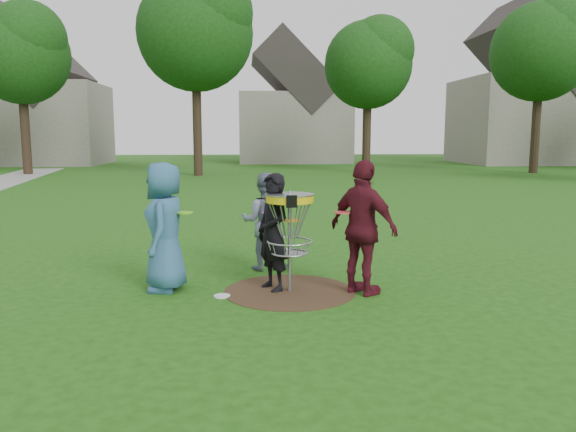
{
  "coord_description": "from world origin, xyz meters",
  "views": [
    {
      "loc": [
        -0.58,
        -7.41,
        2.14
      ],
      "look_at": [
        0.0,
        0.3,
        1.0
      ],
      "focal_mm": 35.0,
      "sensor_mm": 36.0,
      "label": 1
    }
  ],
  "objects": [
    {
      "name": "ground",
      "position": [
        0.0,
        0.0,
        0.0
      ],
      "size": [
        100.0,
        100.0,
        0.0
      ],
      "primitive_type": "plane",
      "color": "#19470F",
      "rests_on": "ground"
    },
    {
      "name": "dirt_patch",
      "position": [
        0.0,
        0.0,
        0.0
      ],
      "size": [
        1.8,
        1.8,
        0.01
      ],
      "primitive_type": "cylinder",
      "color": "#47331E",
      "rests_on": "ground"
    },
    {
      "name": "player_blue",
      "position": [
        -1.69,
        0.22,
        0.88
      ],
      "size": [
        0.59,
        0.88,
        1.76
      ],
      "primitive_type": "imported",
      "rotation": [
        0.0,
        0.0,
        -1.61
      ],
      "color": "#2E5C80",
      "rests_on": "ground"
    },
    {
      "name": "player_black",
      "position": [
        -0.22,
        0.12,
        0.81
      ],
      "size": [
        0.63,
        0.7,
        1.61
      ],
      "primitive_type": "imported",
      "rotation": [
        0.0,
        0.0,
        -1.04
      ],
      "color": "black",
      "rests_on": "ground"
    },
    {
      "name": "player_grey",
      "position": [
        -0.3,
        1.3,
        0.77
      ],
      "size": [
        0.82,
        0.68,
        1.54
      ],
      "primitive_type": "imported",
      "rotation": [
        0.0,
        0.0,
        3.0
      ],
      "color": "slate",
      "rests_on": "ground"
    },
    {
      "name": "player_maroon",
      "position": [
        0.97,
        -0.19,
        0.9
      ],
      "size": [
        1.02,
        1.09,
        1.8
      ],
      "primitive_type": "imported",
      "rotation": [
        0.0,
        0.0,
        2.27
      ],
      "color": "#50121D",
      "rests_on": "ground"
    },
    {
      "name": "disc_on_grass",
      "position": [
        -0.91,
        -0.18,
        0.01
      ],
      "size": [
        0.22,
        0.22,
        0.02
      ],
      "primitive_type": "cylinder",
      "color": "silver",
      "rests_on": "ground"
    },
    {
      "name": "disc_golf_basket",
      "position": [
        0.0,
        -0.0,
        1.02
      ],
      "size": [
        0.66,
        0.67,
        1.38
      ],
      "color": "#9EA0A5",
      "rests_on": "ground"
    },
    {
      "name": "held_discs",
      "position": [
        -0.23,
        0.26,
        1.03
      ],
      "size": [
        2.32,
        1.39,
        0.18
      ],
      "color": "#6ED317",
      "rests_on": "ground"
    },
    {
      "name": "tree_row",
      "position": [
        0.44,
        20.67,
        6.21
      ],
      "size": [
        51.2,
        17.42,
        9.9
      ],
      "color": "#38281C",
      "rests_on": "ground"
    },
    {
      "name": "house_row",
      "position": [
        4.78,
        33.07,
        4.14
      ],
      "size": [
        44.5,
        10.65,
        11.62
      ],
      "color": "gray",
      "rests_on": "ground"
    }
  ]
}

